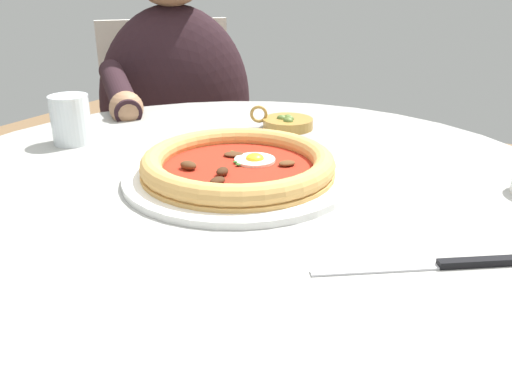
# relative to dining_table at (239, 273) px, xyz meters

# --- Properties ---
(dining_table) EXTENTS (1.00, 1.00, 0.75)m
(dining_table) POSITION_rel_dining_table_xyz_m (0.00, 0.00, 0.00)
(dining_table) COLOR #999993
(dining_table) RESTS_ON ground
(pizza_on_plate) EXTENTS (0.33, 0.33, 0.04)m
(pizza_on_plate) POSITION_rel_dining_table_xyz_m (0.00, 0.00, 0.18)
(pizza_on_plate) COLOR white
(pizza_on_plate) RESTS_ON dining_table
(water_glass) EXTENTS (0.07, 0.07, 0.08)m
(water_glass) POSITION_rel_dining_table_xyz_m (-0.35, 0.01, 0.20)
(water_glass) COLOR silver
(water_glass) RESTS_ON dining_table
(steak_knife) EXTENTS (0.18, 0.13, 0.01)m
(steak_knife) POSITION_rel_dining_table_xyz_m (0.32, -0.11, 0.16)
(steak_knife) COLOR silver
(steak_knife) RESTS_ON dining_table
(olive_pan) EXTENTS (0.12, 0.10, 0.04)m
(olive_pan) POSITION_rel_dining_table_xyz_m (-0.06, 0.28, 0.17)
(olive_pan) COLOR olive
(olive_pan) RESTS_ON dining_table
(diner_person) EXTENTS (0.44, 0.58, 1.14)m
(diner_person) POSITION_rel_dining_table_xyz_m (-0.50, 0.50, -0.07)
(diner_person) COLOR #282833
(diner_person) RESTS_ON ground
(cafe_chair_diner) EXTENTS (0.61, 0.61, 0.89)m
(cafe_chair_diner) POSITION_rel_dining_table_xyz_m (-0.60, 0.61, -0.05)
(cafe_chair_diner) COLOR beige
(cafe_chair_diner) RESTS_ON ground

